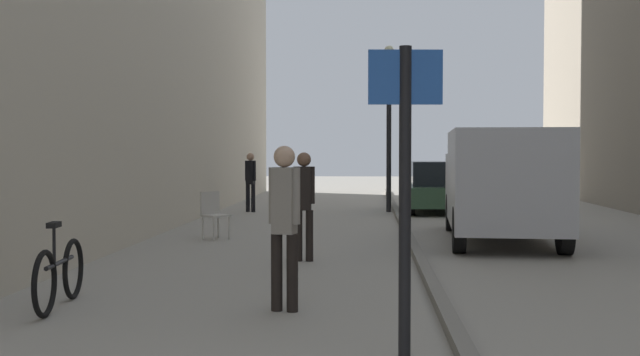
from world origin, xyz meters
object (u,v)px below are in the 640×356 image
parked_car (436,187)px  lamp_post (389,117)px  pedestrian_main_foreground (304,198)px  delivery_van (501,181)px  pedestrian_far_crossing (284,216)px  street_sign_post (405,177)px  pedestrian_mid_block (250,178)px  bicycle_leaning (60,274)px  cafe_chair_near_window (213,212)px

parked_car → lamp_post: bearing=-172.7°
pedestrian_main_foreground → delivery_van: bearing=39.4°
pedestrian_far_crossing → street_sign_post: 2.49m
pedestrian_mid_block → lamp_post: size_ratio=0.36×
street_sign_post → pedestrian_mid_block: bearing=-81.2°
parked_car → bicycle_leaning: size_ratio=2.38×
pedestrian_far_crossing → parked_car: pedestrian_far_crossing is taller
delivery_van → bicycle_leaning: delivery_van is taller
pedestrian_far_crossing → lamp_post: 14.29m
lamp_post → bicycle_leaning: bearing=-106.0°
cafe_chair_near_window → pedestrian_far_crossing: bearing=60.8°
street_sign_post → parked_car: bearing=-99.9°
delivery_van → lamp_post: (-1.96, 7.24, 1.56)m
pedestrian_mid_block → street_sign_post: 16.36m
pedestrian_far_crossing → parked_car: (2.90, 14.30, -0.33)m
pedestrian_mid_block → street_sign_post: street_sign_post is taller
lamp_post → delivery_van: bearing=-74.8°
lamp_post → parked_car: bearing=7.9°
street_sign_post → lamp_post: (0.32, 16.23, 1.18)m
pedestrian_main_foreground → bicycle_leaning: 4.61m
pedestrian_mid_block → lamp_post: lamp_post is taller
pedestrian_main_foreground → pedestrian_mid_block: (-2.33, 9.92, -0.02)m
parked_car → bicycle_leaning: 15.27m
bicycle_leaning → cafe_chair_near_window: bicycle_leaning is taller
pedestrian_far_crossing → cafe_chair_near_window: bearing=-58.5°
parked_car → pedestrian_main_foreground: bearing=-106.6°
pedestrian_far_crossing → parked_car: 14.59m
street_sign_post → lamp_post: size_ratio=0.55×
delivery_van → parked_car: 7.47m
pedestrian_mid_block → street_sign_post: (3.64, -15.94, 0.57)m
delivery_van → pedestrian_far_crossing: bearing=-112.9°
pedestrian_far_crossing → parked_car: size_ratio=0.43×
pedestrian_far_crossing → street_sign_post: (1.21, -2.12, 0.50)m
pedestrian_mid_block → parked_car: size_ratio=0.40×
parked_car → bicycle_leaning: parked_car is taller
pedestrian_far_crossing → lamp_post: size_ratio=0.38×
pedestrian_far_crossing → pedestrian_mid_block: bearing=-65.8°
street_sign_post → delivery_van: bearing=-108.3°
cafe_chair_near_window → street_sign_post: bearing=63.9°
lamp_post → cafe_chair_near_window: bearing=-117.1°
pedestrian_mid_block → delivery_van: delivery_van is taller
delivery_van → lamp_post: bearing=109.2°
pedestrian_mid_block → parked_car: pedestrian_mid_block is taller
parked_car → cafe_chair_near_window: (-5.05, -7.37, -0.17)m
street_sign_post → cafe_chair_near_window: 9.70m
pedestrian_mid_block → delivery_van: (5.92, -6.95, 0.19)m
pedestrian_main_foreground → pedestrian_far_crossing: 3.90m
lamp_post → cafe_chair_near_window: size_ratio=5.06×
pedestrian_far_crossing → street_sign_post: size_ratio=0.70×
pedestrian_mid_block → bicycle_leaning: size_ratio=0.96×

